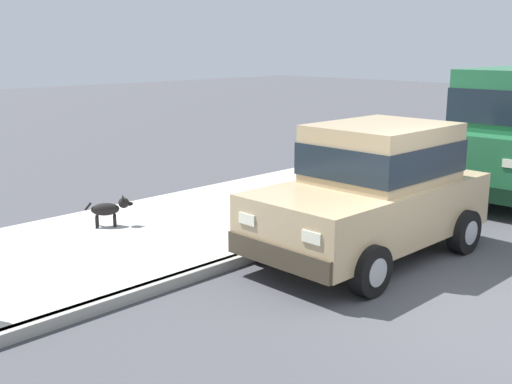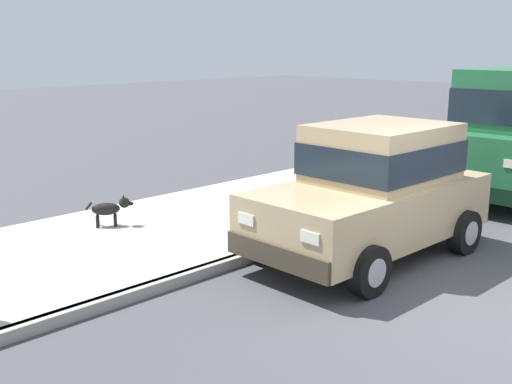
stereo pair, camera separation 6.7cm
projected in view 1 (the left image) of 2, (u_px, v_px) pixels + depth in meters
The scene contains 5 objects.
ground_plane at pixel (493, 314), 7.00m from camera, with size 80.00×80.00×0.00m, color #424247.
curb at pixel (283, 245), 9.18m from camera, with size 0.16×64.00×0.14m, color gray.
sidewalk at pixel (204, 222), 10.42m from camera, with size 3.60×64.00×0.14m, color #B7B5AD.
car_tan_hatchback at pixel (374, 189), 8.75m from camera, with size 2.00×3.82×1.88m.
dog_black at pixel (110, 209), 9.84m from camera, with size 0.48×0.66×0.49m.
Camera 1 is at (2.69, -6.49, 2.95)m, focal length 43.76 mm.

